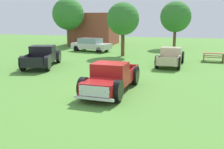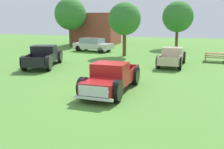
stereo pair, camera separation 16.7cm
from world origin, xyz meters
The scene contains 10 objects.
ground_plane centered at (0.00, 0.00, 0.00)m, with size 80.00×80.00×0.00m, color #548C38.
pickup_truck_foreground centered at (0.40, 0.00, 0.75)m, with size 2.18×5.19×1.57m.
pickup_truck_behind_left centered at (-6.93, 6.05, 0.78)m, with size 3.25×5.68×1.64m.
pickup_truck_behind_right centered at (2.92, 9.27, 0.70)m, with size 2.11×4.87×1.46m.
sedan_distant_a centered at (-6.48, 15.83, 0.79)m, with size 4.82×2.85×1.51m.
picnic_table centered at (6.43, 12.01, 0.49)m, with size 1.88×1.57×0.78m.
oak_tree_east centered at (-2.11, 13.21, 3.67)m, with size 3.22×3.22×5.31m.
oak_tree_west centered at (-10.91, 19.49, 4.24)m, with size 4.09×4.09×6.30m.
oak_tree_center centered at (2.57, 21.49, 3.90)m, with size 3.78×3.78×5.80m.
brick_pavilion centered at (-8.95, 23.91, 2.22)m, with size 6.03×5.63×4.45m.
Camera 2 is at (4.25, -12.51, 3.82)m, focal length 42.19 mm.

